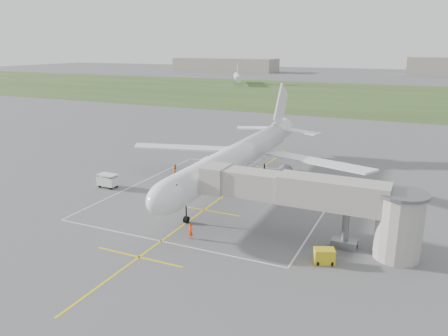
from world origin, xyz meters
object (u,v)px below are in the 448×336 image
at_px(jet_bridge, 324,201).
at_px(ramp_worker_nose, 191,231).
at_px(airliner, 237,157).
at_px(ramp_worker_wing, 175,169).
at_px(gpu_unit, 324,256).
at_px(baggage_cart, 108,181).

height_order(jet_bridge, ramp_worker_nose, jet_bridge).
bearing_deg(airliner, ramp_worker_wing, 171.86).
height_order(airliner, ramp_worker_nose, airliner).
bearing_deg(ramp_worker_wing, gpu_unit, -168.39).
height_order(airliner, jet_bridge, airliner).
relative_size(jet_bridge, baggage_cart, 7.96).
height_order(baggage_cart, ramp_worker_wing, baggage_cart).
bearing_deg(baggage_cart, airliner, 29.09).
bearing_deg(baggage_cart, jet_bridge, -7.46).
xyz_separation_m(jet_bridge, gpu_unit, (1.11, -4.07, -4.03)).
distance_m(jet_bridge, ramp_worker_nose, 14.47).
bearing_deg(gpu_unit, jet_bridge, 82.77).
relative_size(airliner, ramp_worker_nose, 27.62).
relative_size(jet_bridge, ramp_worker_wing, 14.62).
relative_size(ramp_worker_nose, ramp_worker_wing, 1.06).
bearing_deg(gpu_unit, baggage_cart, 141.30).
bearing_deg(gpu_unit, airliner, 110.14).
distance_m(gpu_unit, baggage_cart, 35.20).
height_order(gpu_unit, ramp_worker_wing, ramp_worker_wing).
relative_size(airliner, jet_bridge, 2.00).
bearing_deg(airliner, gpu_unit, -47.44).
height_order(jet_bridge, ramp_worker_wing, jet_bridge).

